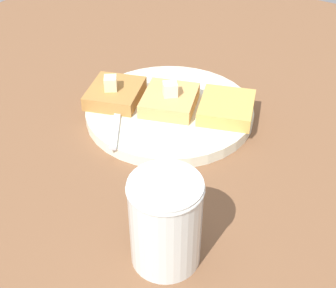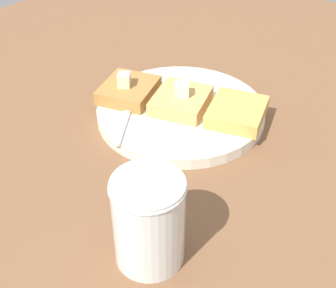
{
  "view_description": "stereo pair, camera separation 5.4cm",
  "coord_description": "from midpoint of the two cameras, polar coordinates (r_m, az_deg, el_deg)",
  "views": [
    {
      "loc": [
        27.75,
        -45.73,
        39.59
      ],
      "look_at": [
        4.73,
        -9.84,
        6.67
      ],
      "focal_mm": 50.0,
      "sensor_mm": 36.0,
      "label": 1
    },
    {
      "loc": [
        32.08,
        -42.55,
        39.59
      ],
      "look_at": [
        4.73,
        -9.84,
        6.67
      ],
      "focal_mm": 50.0,
      "sensor_mm": 36.0,
      "label": 2
    }
  ],
  "objects": [
    {
      "name": "table_surface",
      "position": [
        0.66,
        -1.18,
        1.83
      ],
      "size": [
        112.16,
        112.16,
        2.17
      ],
      "primitive_type": "cube",
      "color": "brown",
      "rests_on": "ground"
    },
    {
      "name": "plate",
      "position": [
        0.66,
        -2.13,
        4.08
      ],
      "size": [
        23.54,
        23.54,
        1.57
      ],
      "color": "silver",
      "rests_on": "table_surface"
    },
    {
      "name": "toast_slice_left",
      "position": [
        0.67,
        -8.74,
        6.05
      ],
      "size": [
        9.34,
        9.93,
        1.95
      ],
      "primitive_type": "cube",
      "rotation": [
        0.0,
        0.0,
        0.34
      ],
      "color": "#A67238",
      "rests_on": "plate"
    },
    {
      "name": "toast_slice_middle",
      "position": [
        0.65,
        -2.17,
        5.27
      ],
      "size": [
        9.34,
        9.93,
        1.95
      ],
      "primitive_type": "cube",
      "rotation": [
        0.0,
        0.0,
        0.34
      ],
      "color": "tan",
      "rests_on": "plate"
    },
    {
      "name": "toast_slice_right",
      "position": [
        0.64,
        4.78,
        4.37
      ],
      "size": [
        9.34,
        9.93,
        1.95
      ],
      "primitive_type": "cube",
      "rotation": [
        0.0,
        0.0,
        0.34
      ],
      "color": "gold",
      "rests_on": "plate"
    },
    {
      "name": "butter_pat_primary",
      "position": [
        0.66,
        -9.36,
        7.27
      ],
      "size": [
        2.5,
        2.54,
        1.9
      ],
      "primitive_type": "cube",
      "rotation": [
        0.0,
        0.0,
        2.2
      ],
      "color": "beige",
      "rests_on": "toast_slice_left"
    },
    {
      "name": "butter_pat_secondary",
      "position": [
        0.64,
        -2.16,
        6.62
      ],
      "size": [
        2.55,
        2.53,
        1.9
      ],
      "primitive_type": "cube",
      "rotation": [
        0.0,
        0.0,
        0.71
      ],
      "color": "#F1F1C7",
      "rests_on": "toast_slice_middle"
    },
    {
      "name": "fork",
      "position": [
        0.65,
        -8.45,
        4.19
      ],
      "size": [
        9.95,
        14.18,
        0.36
      ],
      "color": "silver",
      "rests_on": "plate"
    },
    {
      "name": "syrup_jar",
      "position": [
        0.45,
        -3.81,
        -10.03
      ],
      "size": [
        7.08,
        7.08,
        9.76
      ],
      "color": "#451A05",
      "rests_on": "table_surface"
    }
  ]
}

